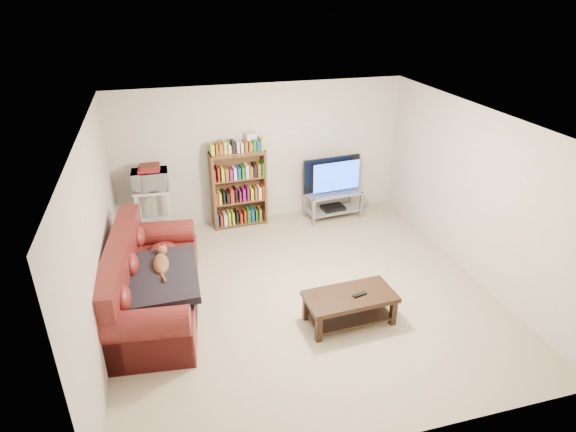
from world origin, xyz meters
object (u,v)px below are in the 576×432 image
object	(u,v)px
sofa	(148,287)
bookshelf	(239,188)
tv_stand	(333,200)
coffee_table	(350,303)

from	to	relation	value
sofa	bookshelf	world-z (taller)	bookshelf
sofa	tv_stand	distance (m)	3.80
coffee_table	bookshelf	size ratio (longest dim) A/B	0.85
sofa	bookshelf	xyz separation A→B (m)	(1.57, 2.14, 0.35)
bookshelf	coffee_table	bearing A→B (deg)	-78.31
coffee_table	bookshelf	distance (m)	3.20
coffee_table	tv_stand	size ratio (longest dim) A/B	1.10
sofa	tv_stand	bearing A→B (deg)	37.33
tv_stand	bookshelf	world-z (taller)	bookshelf
sofa	tv_stand	world-z (taller)	sofa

